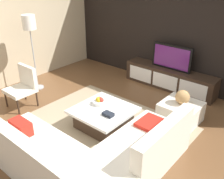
{
  "coord_description": "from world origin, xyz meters",
  "views": [
    {
      "loc": [
        2.58,
        -2.82,
        2.73
      ],
      "look_at": [
        -0.22,
        0.48,
        0.6
      ],
      "focal_mm": 40.37,
      "sensor_mm": 36.0,
      "label": 1
    }
  ],
  "objects_px": {
    "television": "(172,57)",
    "fruit_bowl": "(100,101)",
    "decorative_ball": "(183,97)",
    "media_console": "(169,79)",
    "ottoman": "(180,112)",
    "book_stack": "(108,114)",
    "sectional_couch": "(87,156)",
    "accent_chair_near": "(23,84)",
    "coffee_table": "(104,117)",
    "floor_lamp": "(30,28)"
  },
  "relations": [
    {
      "from": "coffee_table",
      "to": "accent_chair_near",
      "type": "distance_m",
      "value": 1.93
    },
    {
      "from": "book_stack",
      "to": "ottoman",
      "type": "bearing_deg",
      "value": 56.63
    },
    {
      "from": "ottoman",
      "to": "book_stack",
      "type": "distance_m",
      "value": 1.45
    },
    {
      "from": "accent_chair_near",
      "to": "ottoman",
      "type": "relative_size",
      "value": 1.24
    },
    {
      "from": "sectional_couch",
      "to": "floor_lamp",
      "type": "relative_size",
      "value": 1.35
    },
    {
      "from": "sectional_couch",
      "to": "television",
      "type": "bearing_deg",
      "value": 98.62
    },
    {
      "from": "coffee_table",
      "to": "book_stack",
      "type": "relative_size",
      "value": 5.14
    },
    {
      "from": "television",
      "to": "fruit_bowl",
      "type": "relative_size",
      "value": 3.56
    },
    {
      "from": "coffee_table",
      "to": "book_stack",
      "type": "bearing_deg",
      "value": -27.87
    },
    {
      "from": "sectional_couch",
      "to": "fruit_bowl",
      "type": "xyz_separation_m",
      "value": [
        -0.78,
        1.11,
        0.16
      ]
    },
    {
      "from": "floor_lamp",
      "to": "book_stack",
      "type": "height_order",
      "value": "floor_lamp"
    },
    {
      "from": "fruit_bowl",
      "to": "decorative_ball",
      "type": "relative_size",
      "value": 1.04
    },
    {
      "from": "decorative_ball",
      "to": "media_console",
      "type": "bearing_deg",
      "value": 126.87
    },
    {
      "from": "media_console",
      "to": "book_stack",
      "type": "relative_size",
      "value": 11.6
    },
    {
      "from": "sectional_couch",
      "to": "ottoman",
      "type": "height_order",
      "value": "sectional_couch"
    },
    {
      "from": "media_console",
      "to": "television",
      "type": "distance_m",
      "value": 0.55
    },
    {
      "from": "accent_chair_near",
      "to": "book_stack",
      "type": "relative_size",
      "value": 4.41
    },
    {
      "from": "sectional_couch",
      "to": "fruit_bowl",
      "type": "relative_size",
      "value": 8.54
    },
    {
      "from": "coffee_table",
      "to": "floor_lamp",
      "type": "xyz_separation_m",
      "value": [
        -2.37,
        0.19,
        1.28
      ]
    },
    {
      "from": "book_stack",
      "to": "fruit_bowl",
      "type": "bearing_deg",
      "value": 151.61
    },
    {
      "from": "television",
      "to": "ottoman",
      "type": "relative_size",
      "value": 1.42
    },
    {
      "from": "ottoman",
      "to": "book_stack",
      "type": "bearing_deg",
      "value": -123.37
    },
    {
      "from": "floor_lamp",
      "to": "fruit_bowl",
      "type": "height_order",
      "value": "floor_lamp"
    },
    {
      "from": "accent_chair_near",
      "to": "book_stack",
      "type": "height_order",
      "value": "accent_chair_near"
    },
    {
      "from": "sectional_couch",
      "to": "accent_chair_near",
      "type": "bearing_deg",
      "value": 167.57
    },
    {
      "from": "media_console",
      "to": "book_stack",
      "type": "bearing_deg",
      "value": -87.25
    },
    {
      "from": "television",
      "to": "decorative_ball",
      "type": "bearing_deg",
      "value": -53.14
    },
    {
      "from": "sectional_couch",
      "to": "decorative_ball",
      "type": "bearing_deg",
      "value": 79.03
    },
    {
      "from": "television",
      "to": "ottoman",
      "type": "xyz_separation_m",
      "value": [
        0.91,
        -1.21,
        -0.6
      ]
    },
    {
      "from": "decorative_ball",
      "to": "book_stack",
      "type": "height_order",
      "value": "decorative_ball"
    },
    {
      "from": "decorative_ball",
      "to": "fruit_bowl",
      "type": "bearing_deg",
      "value": -140.3
    },
    {
      "from": "coffee_table",
      "to": "decorative_ball",
      "type": "bearing_deg",
      "value": 47.19
    },
    {
      "from": "media_console",
      "to": "sectional_couch",
      "type": "relative_size",
      "value": 0.96
    },
    {
      "from": "accent_chair_near",
      "to": "decorative_ball",
      "type": "bearing_deg",
      "value": 29.31
    },
    {
      "from": "accent_chair_near",
      "to": "book_stack",
      "type": "bearing_deg",
      "value": 10.46
    },
    {
      "from": "accent_chair_near",
      "to": "floor_lamp",
      "type": "xyz_separation_m",
      "value": [
        -0.53,
        0.66,
        1.0
      ]
    },
    {
      "from": "television",
      "to": "decorative_ball",
      "type": "xyz_separation_m",
      "value": [
        0.91,
        -1.21,
        -0.26
      ]
    },
    {
      "from": "media_console",
      "to": "ottoman",
      "type": "bearing_deg",
      "value": -53.13
    },
    {
      "from": "television",
      "to": "fruit_bowl",
      "type": "height_order",
      "value": "television"
    },
    {
      "from": "ottoman",
      "to": "decorative_ball",
      "type": "height_order",
      "value": "decorative_ball"
    },
    {
      "from": "media_console",
      "to": "accent_chair_near",
      "type": "height_order",
      "value": "accent_chair_near"
    },
    {
      "from": "sectional_couch",
      "to": "ottoman",
      "type": "distance_m",
      "value": 2.14
    },
    {
      "from": "coffee_table",
      "to": "accent_chair_near",
      "type": "relative_size",
      "value": 1.16
    },
    {
      "from": "media_console",
      "to": "coffee_table",
      "type": "bearing_deg",
      "value": -92.49
    },
    {
      "from": "floor_lamp",
      "to": "ottoman",
      "type": "relative_size",
      "value": 2.53
    },
    {
      "from": "accent_chair_near",
      "to": "sectional_couch",
      "type": "bearing_deg",
      "value": -11.71
    },
    {
      "from": "coffee_table",
      "to": "ottoman",
      "type": "relative_size",
      "value": 1.45
    },
    {
      "from": "floor_lamp",
      "to": "book_stack",
      "type": "xyz_separation_m",
      "value": [
        2.59,
        -0.31,
        -1.08
      ]
    },
    {
      "from": "media_console",
      "to": "ottoman",
      "type": "relative_size",
      "value": 3.27
    },
    {
      "from": "media_console",
      "to": "sectional_couch",
      "type": "bearing_deg",
      "value": -81.38
    }
  ]
}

